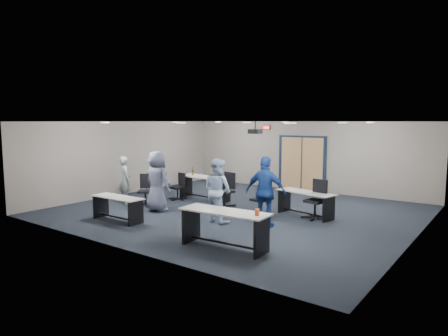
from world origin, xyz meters
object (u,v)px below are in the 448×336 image
Objects in this scene: chair_back_b at (225,190)px; person_back at (155,178)px; person_navy at (266,192)px; chair_back_c at (260,198)px; table_back_left at (204,184)px; chair_back_a at (177,187)px; chair_back_d at (315,200)px; person_gray at (125,180)px; person_lightblue at (217,190)px; table_front_right at (225,223)px; table_back_right at (306,199)px; chair_loose_left at (145,190)px; person_plaid at (157,181)px; table_front_left at (117,204)px.

chair_back_b is 2.46m from person_back.
chair_back_c is at bearing -61.92° from person_navy.
chair_back_b reaches higher than table_back_left.
person_navy reaches higher than chair_back_a.
chair_back_d is (2.90, 0.30, -0.01)m from chair_back_b.
person_navy is (5.23, 0.18, 0.13)m from person_gray.
person_back is at bearing -124.41° from table_back_left.
person_gray is at bearing 7.51° from person_lightblue.
table_front_right is 1.86× the size of chair_back_b.
table_front_right is at bearing -171.68° from person_gray.
table_back_right is 1.80m from person_navy.
person_gray reaches higher than chair_back_b.
chair_back_c is at bearing -104.64° from person_lightblue.
chair_loose_left is 0.55× the size of person_navy.
chair_loose_left is at bearing -85.45° from chair_back_a.
chair_loose_left is 1.02m from person_plaid.
person_gray reaches higher than table_front_right.
person_plaid is at bearing -145.63° from chair_back_d.
chair_back_b is at bearing 122.72° from table_front_right.
person_gray reaches higher than table_back_right.
person_back is (-0.11, 0.56, 0.30)m from chair_loose_left.
chair_loose_left is (-5.12, -1.59, -0.04)m from chair_back_d.
person_navy is (4.30, -1.33, 0.46)m from chair_back_a.
chair_back_d is 2.74m from person_lightblue.
person_navy is at bearing -151.14° from person_gray.
person_gray is at bearing -126.51° from table_back_left.
person_back is at bearing -105.23° from person_gray.
person_plaid reaches higher than person_back.
chair_loose_left reaches higher than table_front_right.
chair_back_b is at bearing -127.23° from person_gray.
person_gray is at bearing 134.55° from table_front_left.
chair_back_d is at bearing 29.66° from chair_back_c.
table_back_right is 5.03m from person_back.
table_back_right is (3.88, -0.19, -0.07)m from table_back_left.
person_lightblue is (0.90, -1.55, 0.31)m from chair_back_b.
person_gray is (-2.99, -1.45, 0.24)m from chair_back_b.
chair_back_d is (4.23, -0.33, -0.01)m from table_back_left.
person_gray is at bearing -148.91° from table_back_right.
person_plaid is at bearing 101.64° from person_back.
person_navy reaches higher than person_back.
person_back reaches higher than table_front_right.
table_back_left is 2.11m from chair_loose_left.
table_back_left is 1.82× the size of chair_back_b.
chair_back_d is at bearing -128.27° from person_lightblue.
table_back_right is at bearing -0.77° from table_back_left.
person_lightblue is 1.07× the size of person_back.
chair_loose_left reaches higher than table_back_right.
person_plaid is 1.13× the size of person_back.
table_back_right is 1.82× the size of chair_loose_left.
person_gray is (-4.45, -1.20, 0.28)m from chair_back_c.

